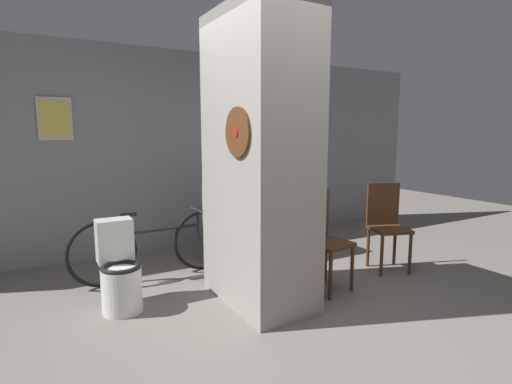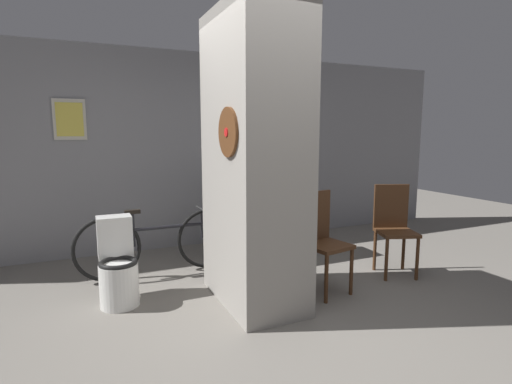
{
  "view_description": "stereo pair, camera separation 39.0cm",
  "coord_description": "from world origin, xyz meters",
  "px_view_note": "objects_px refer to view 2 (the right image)",
  "views": [
    {
      "loc": [
        -1.89,
        -2.51,
        1.55
      ],
      "look_at": [
        0.09,
        0.97,
        0.95
      ],
      "focal_mm": 28.0,
      "sensor_mm": 36.0,
      "label": 1
    },
    {
      "loc": [
        -1.54,
        -2.68,
        1.55
      ],
      "look_at": [
        0.09,
        0.97,
        0.95
      ],
      "focal_mm": 28.0,
      "sensor_mm": 36.0,
      "label": 2
    }
  ],
  "objects_px": {
    "toilet": "(118,267)",
    "bottle_tall": "(276,174)",
    "chair_by_doorway": "(394,225)",
    "bicycle": "(160,242)",
    "chair_near_pillar": "(322,237)"
  },
  "relations": [
    {
      "from": "chair_by_doorway",
      "to": "bottle_tall",
      "type": "relative_size",
      "value": 3.0
    },
    {
      "from": "toilet",
      "to": "bottle_tall",
      "type": "height_order",
      "value": "bottle_tall"
    },
    {
      "from": "bicycle",
      "to": "bottle_tall",
      "type": "bearing_deg",
      "value": 1.37
    },
    {
      "from": "chair_by_doorway",
      "to": "bottle_tall",
      "type": "bearing_deg",
      "value": 151.48
    },
    {
      "from": "chair_near_pillar",
      "to": "bicycle",
      "type": "distance_m",
      "value": 1.76
    },
    {
      "from": "toilet",
      "to": "bottle_tall",
      "type": "distance_m",
      "value": 2.16
    },
    {
      "from": "chair_by_doorway",
      "to": "bicycle",
      "type": "distance_m",
      "value": 2.58
    },
    {
      "from": "bottle_tall",
      "to": "chair_by_doorway",
      "type": "bearing_deg",
      "value": -48.56
    },
    {
      "from": "toilet",
      "to": "chair_near_pillar",
      "type": "xyz_separation_m",
      "value": [
        1.85,
        -0.52,
        0.21
      ]
    },
    {
      "from": "toilet",
      "to": "chair_by_doorway",
      "type": "bearing_deg",
      "value": -8.19
    },
    {
      "from": "toilet",
      "to": "chair_near_pillar",
      "type": "relative_size",
      "value": 0.8
    },
    {
      "from": "chair_near_pillar",
      "to": "bottle_tall",
      "type": "distance_m",
      "value": 1.26
    },
    {
      "from": "chair_by_doorway",
      "to": "bicycle",
      "type": "relative_size",
      "value": 0.55
    },
    {
      "from": "chair_near_pillar",
      "to": "bottle_tall",
      "type": "bearing_deg",
      "value": 74.64
    },
    {
      "from": "chair_by_doorway",
      "to": "toilet",
      "type": "bearing_deg",
      "value": -168.15
    }
  ]
}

